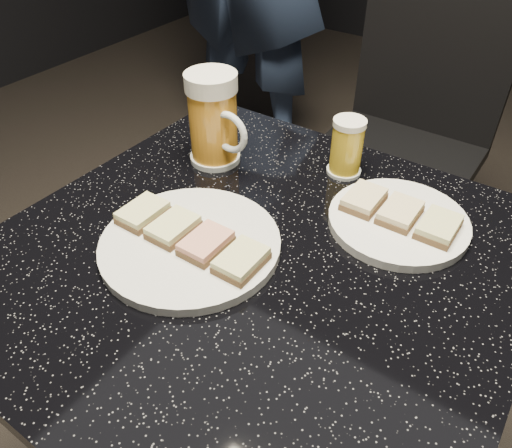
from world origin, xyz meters
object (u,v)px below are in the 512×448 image
Objects in this scene: plate_large at (190,244)px; plate_small at (398,221)px; beer_tumbler at (347,147)px; chair at (405,134)px; beer_mug at (214,119)px; table at (256,357)px.

plate_large and plate_small have the same top height.
chair reaches higher than beer_tumbler.
beer_mug is 0.81m from chair.
chair reaches higher than table.
table is 4.75× the size of beer_mug.
plate_large is 0.31m from beer_tumbler.
beer_tumbler is (-0.13, 0.08, 0.04)m from plate_small.
plate_large is 0.24m from beer_mug.
table is at bearing -84.51° from chair.
plate_large reaches higher than table.
beer_tumbler reaches higher than plate_large.
table is 0.41m from beer_mug.
beer_tumbler is 0.11× the size of chair.
chair is (-0.22, 0.72, -0.25)m from plate_small.
beer_mug is 0.23m from beer_tumbler.
chair is at bearing 98.33° from beer_tumbler.
table is 0.84× the size of chair.
chair is (0.11, 0.73, -0.33)m from beer_mug.
plate_small is 0.27× the size of table.
table is 0.38m from beer_tumbler.
plate_small is 2.09× the size of beer_tumbler.
plate_small is at bearing 44.26° from plate_large.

